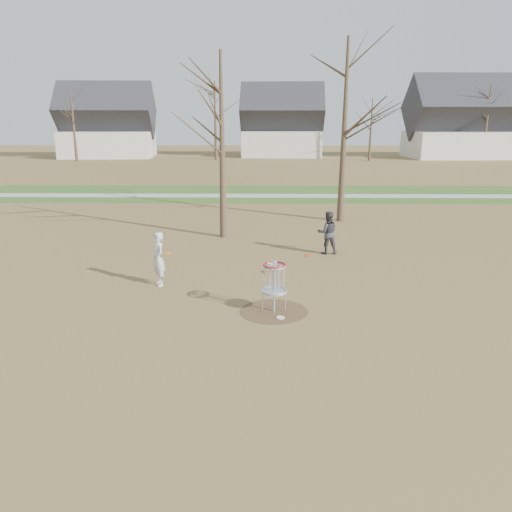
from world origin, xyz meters
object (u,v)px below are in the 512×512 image
Objects in this scene: player_standing at (158,259)px; disc_grounded at (280,317)px; player_throwing at (328,233)px; disc_golf_basket at (274,279)px.

disc_grounded is at bearing 27.25° from player_standing.
disc_golf_basket is (-2.10, -5.84, 0.11)m from player_throwing.
player_throwing is 6.65m from disc_grounded.
player_standing is 4.50m from disc_grounded.
disc_grounded is at bearing -71.62° from disc_golf_basket.
player_standing is 1.22× the size of disc_golf_basket.
disc_golf_basket is at bearing 108.38° from disc_grounded.
player_throwing is at bearing 70.23° from disc_golf_basket.
player_throwing reaches higher than disc_grounded.
player_standing is 1.02× the size of player_throwing.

